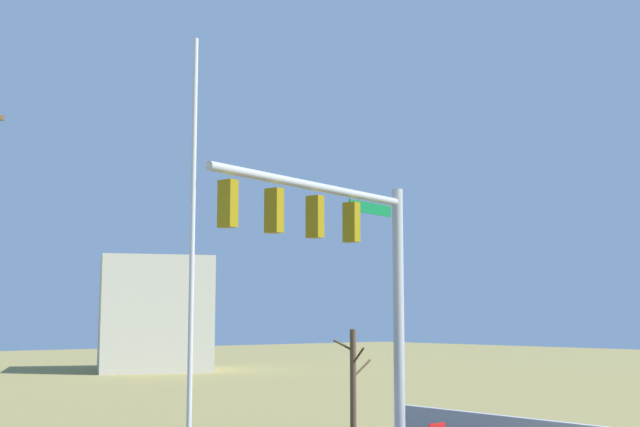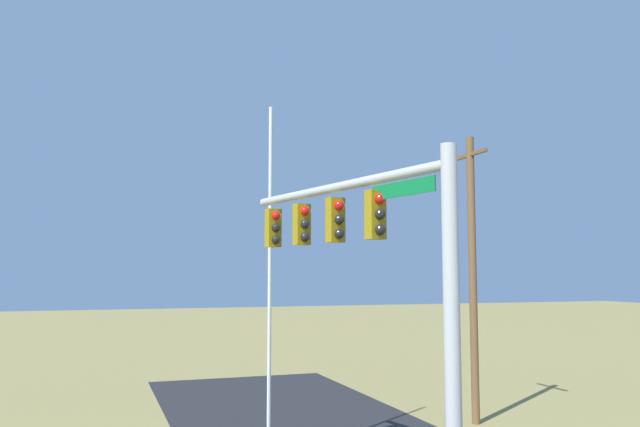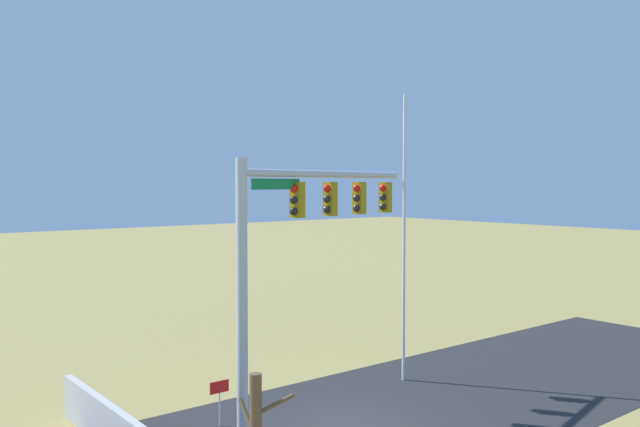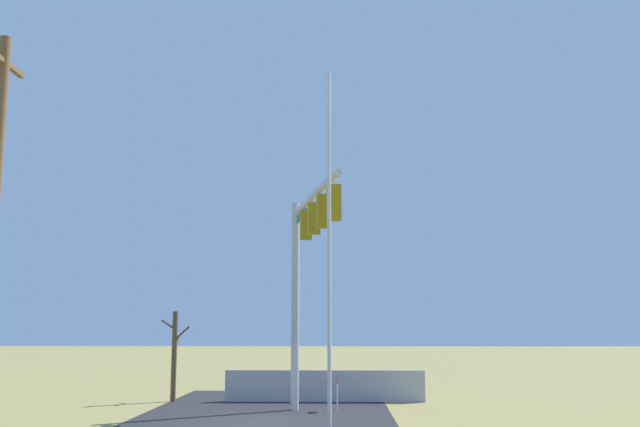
# 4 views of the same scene
# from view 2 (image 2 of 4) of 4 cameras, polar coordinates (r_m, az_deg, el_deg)

# --- Properties ---
(signal_mast) EXTENTS (6.89, 1.74, 7.05)m
(signal_mast) POSITION_cam_2_polar(r_m,az_deg,el_deg) (12.61, 4.59, -4.23)
(signal_mast) COLOR #B2B5BA
(signal_mast) RESTS_ON ground_plane
(flagpole) EXTENTS (0.10, 0.10, 9.30)m
(flagpole) POSITION_cam_2_polar(r_m,az_deg,el_deg) (16.87, -4.50, -6.04)
(flagpole) COLOR silver
(flagpole) RESTS_ON ground_plane
(utility_pole) EXTENTS (1.90, 0.26, 9.45)m
(utility_pole) POSITION_cam_2_polar(r_m,az_deg,el_deg) (21.90, 13.43, -5.12)
(utility_pole) COLOR brown
(utility_pole) RESTS_ON ground_plane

